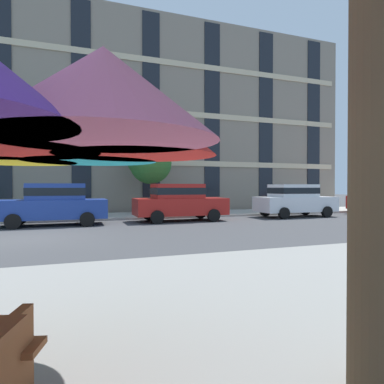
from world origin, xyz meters
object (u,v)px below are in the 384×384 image
object	(u,v)px
sedan_red	(179,201)
sedan_blue	(54,203)
sedan_white	(295,200)
street_tree_middle	(149,160)

from	to	relation	value
sedan_red	sedan_blue	bearing A→B (deg)	180.00
sedan_red	sedan_white	xyz separation A→B (m)	(6.63, 0.00, 0.00)
sedan_white	street_tree_middle	size ratio (longest dim) A/B	0.99
sedan_blue	street_tree_middle	world-z (taller)	street_tree_middle
street_tree_middle	sedan_red	bearing A→B (deg)	-77.83
sedan_blue	sedan_white	size ratio (longest dim) A/B	1.00
sedan_red	sedan_white	size ratio (longest dim) A/B	1.00
street_tree_middle	sedan_white	bearing A→B (deg)	-24.88
sedan_white	sedan_blue	bearing A→B (deg)	180.00
sedan_blue	sedan_red	distance (m)	5.58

